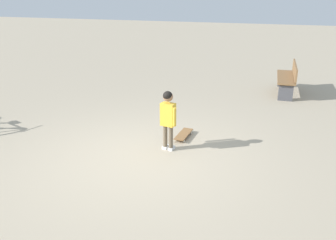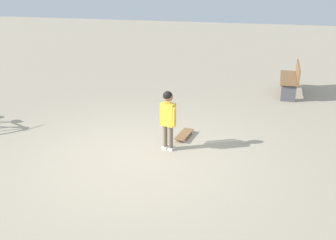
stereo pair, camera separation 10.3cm
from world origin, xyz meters
TOP-DOWN VIEW (x-y plane):
  - ground_plane at (0.00, 0.00)m, footprint 50.00×50.00m
  - child_person at (-0.38, -0.52)m, footprint 0.33×0.28m
  - skateboard at (-0.50, -1.12)m, footprint 0.22×0.62m
  - street_bench at (-2.34, -4.86)m, footprint 0.48×1.61m

SIDE VIEW (x-z plane):
  - ground_plane at x=0.00m, z-range 0.00..0.00m
  - skateboard at x=-0.50m, z-range 0.02..0.10m
  - street_bench at x=-2.34m, z-range 0.02..0.82m
  - child_person at x=-0.38m, z-range 0.13..1.19m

